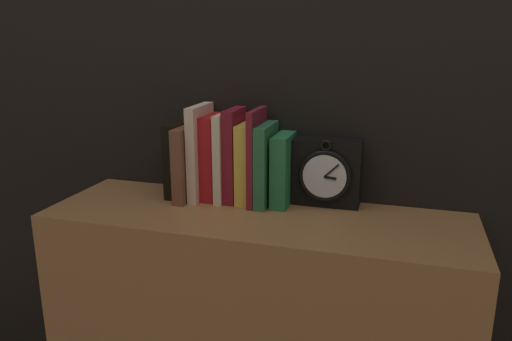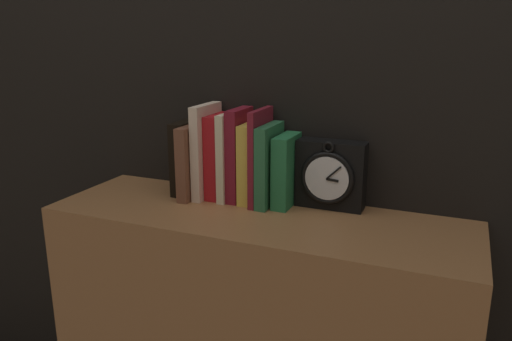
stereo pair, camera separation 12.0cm
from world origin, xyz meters
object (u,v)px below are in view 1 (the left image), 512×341
at_px(book_slot1_brown, 189,162).
at_px(book_slot5_maroon, 234,155).
at_px(book_slot4_cream, 225,157).
at_px(book_slot8_green, 267,165).
at_px(book_slot0_black, 179,159).
at_px(book_slot6_yellow, 247,163).
at_px(book_slot9_green, 283,170).
at_px(book_slot2_cream, 201,152).
at_px(book_slot3_red, 213,157).
at_px(clock, 327,173).
at_px(book_slot7_maroon, 257,157).

distance_m(book_slot1_brown, book_slot5_maroon, 0.13).
bearing_deg(book_slot4_cream, book_slot8_green, -2.60).
bearing_deg(book_slot4_cream, book_slot0_black, 179.55).
height_order(book_slot4_cream, book_slot6_yellow, book_slot4_cream).
bearing_deg(book_slot9_green, book_slot0_black, -179.54).
bearing_deg(book_slot2_cream, book_slot9_green, 2.43).
relative_size(book_slot0_black, book_slot9_green, 1.09).
bearing_deg(book_slot9_green, book_slot6_yellow, -179.74).
distance_m(book_slot3_red, book_slot9_green, 0.19).
height_order(clock, book_slot4_cream, book_slot4_cream).
height_order(book_slot3_red, book_slot7_maroon, book_slot7_maroon).
xyz_separation_m(book_slot5_maroon, book_slot9_green, (0.13, -0.00, -0.03)).
xyz_separation_m(book_slot1_brown, book_slot9_green, (0.26, 0.02, -0.01)).
distance_m(book_slot1_brown, book_slot6_yellow, 0.16).
bearing_deg(book_slot0_black, book_slot2_cream, -6.18).
height_order(book_slot2_cream, book_slot5_maroon, book_slot2_cream).
height_order(book_slot6_yellow, book_slot8_green, book_slot8_green).
xyz_separation_m(book_slot3_red, book_slot5_maroon, (0.06, -0.00, 0.01)).
xyz_separation_m(book_slot0_black, book_slot9_green, (0.29, 0.00, -0.01)).
height_order(book_slot3_red, book_slot8_green, book_slot3_red).
bearing_deg(book_slot0_black, book_slot1_brown, -26.05).
relative_size(clock, book_slot7_maroon, 0.73).
xyz_separation_m(clock, book_slot0_black, (-0.40, -0.03, 0.01)).
bearing_deg(book_slot5_maroon, clock, 5.70).
bearing_deg(book_slot9_green, book_slot5_maroon, 179.68).
distance_m(book_slot2_cream, book_slot4_cream, 0.07).
relative_size(book_slot4_cream, book_slot9_green, 1.26).
relative_size(book_slot1_brown, book_slot4_cream, 0.85).
relative_size(book_slot0_black, book_slot4_cream, 0.86).
distance_m(clock, book_slot1_brown, 0.37).
distance_m(book_slot5_maroon, book_slot6_yellow, 0.04).
distance_m(book_slot4_cream, book_slot7_maroon, 0.09).
bearing_deg(book_slot5_maroon, book_slot6_yellow, -1.93).
height_order(clock, book_slot6_yellow, book_slot6_yellow).
relative_size(clock, book_slot6_yellow, 0.86).
height_order(clock, book_slot9_green, book_slot9_green).
bearing_deg(book_slot4_cream, book_slot2_cream, -174.65).
bearing_deg(clock, book_slot0_black, -176.11).
xyz_separation_m(clock, book_slot7_maroon, (-0.18, -0.03, 0.04)).
xyz_separation_m(book_slot5_maroon, book_slot7_maroon, (0.06, -0.01, 0.00)).
height_order(clock, book_slot5_maroon, book_slot5_maroon).
height_order(book_slot7_maroon, book_slot8_green, book_slot7_maroon).
xyz_separation_m(book_slot1_brown, book_slot8_green, (0.22, 0.01, 0.01)).
bearing_deg(book_slot3_red, book_slot4_cream, -7.94).
distance_m(clock, book_slot4_cream, 0.27).
bearing_deg(book_slot1_brown, book_slot2_cream, 18.23).
relative_size(book_slot4_cream, book_slot6_yellow, 1.12).
bearing_deg(book_slot8_green, book_slot0_black, 178.53).
relative_size(book_slot2_cream, book_slot5_maroon, 1.03).
relative_size(book_slot5_maroon, book_slot7_maroon, 0.99).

